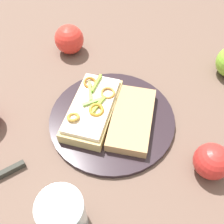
{
  "coord_description": "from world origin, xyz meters",
  "views": [
    {
      "loc": [
        -0.21,
        -0.29,
        0.49
      ],
      "look_at": [
        0.0,
        0.0,
        0.03
      ],
      "focal_mm": 42.39,
      "sensor_mm": 36.0,
      "label": 1
    }
  ],
  "objects": [
    {
      "name": "drinking_glass",
      "position": [
        -0.2,
        -0.14,
        0.05
      ],
      "size": [
        0.07,
        0.07,
        0.1
      ],
      "primitive_type": "cylinder",
      "color": "silver",
      "rests_on": "ground_plane"
    },
    {
      "name": "bread_slice_side",
      "position": [
        0.03,
        -0.04,
        0.02
      ],
      "size": [
        0.18,
        0.18,
        0.02
      ],
      "primitive_type": "cube",
      "rotation": [
        0.0,
        0.0,
        0.75
      ],
      "color": "tan",
      "rests_on": "plate"
    },
    {
      "name": "apple_3",
      "position": [
        0.05,
        0.27,
        0.04
      ],
      "size": [
        0.1,
        0.1,
        0.08
      ],
      "primitive_type": "sphere",
      "rotation": [
        0.0,
        0.0,
        1.28
      ],
      "color": "red",
      "rests_on": "ground_plane"
    },
    {
      "name": "apple_2",
      "position": [
        0.08,
        -0.21,
        0.04
      ],
      "size": [
        0.1,
        0.1,
        0.07
      ],
      "primitive_type": "sphere",
      "rotation": [
        0.0,
        0.0,
        4.07
      ],
      "color": "red",
      "rests_on": "ground_plane"
    },
    {
      "name": "plate",
      "position": [
        0.0,
        0.0,
        0.01
      ],
      "size": [
        0.28,
        0.28,
        0.01
      ],
      "primitive_type": "cylinder",
      "color": "#291E24",
      "rests_on": "ground_plane"
    },
    {
      "name": "knife",
      "position": [
        -0.25,
        0.01,
        0.01
      ],
      "size": [
        0.13,
        0.02,
        0.01
      ],
      "rotation": [
        0.0,
        0.0,
        3.09
      ],
      "color": "silver",
      "rests_on": "ground_plane"
    },
    {
      "name": "sandwich",
      "position": [
        -0.03,
        0.04,
        0.03
      ],
      "size": [
        0.2,
        0.19,
        0.05
      ],
      "rotation": [
        0.0,
        0.0,
        0.68
      ],
      "color": "tan",
      "rests_on": "plate"
    },
    {
      "name": "ground_plane",
      "position": [
        0.0,
        0.0,
        0.0
      ],
      "size": [
        2.0,
        2.0,
        0.0
      ],
      "primitive_type": "plane",
      "color": "brown",
      "rests_on": "ground"
    }
  ]
}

